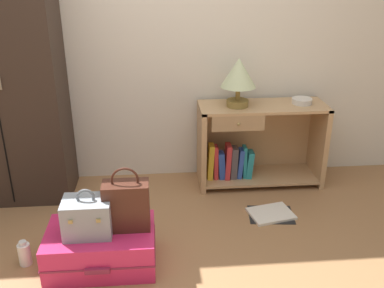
{
  "coord_description": "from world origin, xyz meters",
  "views": [
    {
      "loc": [
        -0.02,
        -1.98,
        1.74
      ],
      "look_at": [
        0.22,
        0.8,
        0.55
      ],
      "focal_mm": 41.03,
      "sensor_mm": 36.0,
      "label": 1
    }
  ],
  "objects_px": {
    "table_lamp": "(239,75)",
    "suitcase_large": "(101,247)",
    "wardrobe": "(3,75)",
    "bowl": "(302,101)",
    "bookshelf": "(254,144)",
    "train_case": "(88,217)",
    "open_book_on_floor": "(271,214)",
    "bottle": "(25,254)",
    "handbag": "(126,205)"
  },
  "relations": [
    {
      "from": "train_case",
      "to": "open_book_on_floor",
      "type": "relative_size",
      "value": 0.84
    },
    {
      "from": "bookshelf",
      "to": "train_case",
      "type": "relative_size",
      "value": 3.42
    },
    {
      "from": "wardrobe",
      "to": "bowl",
      "type": "height_order",
      "value": "wardrobe"
    },
    {
      "from": "bookshelf",
      "to": "suitcase_large",
      "type": "bearing_deg",
      "value": -139.01
    },
    {
      "from": "bowl",
      "to": "train_case",
      "type": "bearing_deg",
      "value": -147.07
    },
    {
      "from": "wardrobe",
      "to": "bowl",
      "type": "distance_m",
      "value": 2.24
    },
    {
      "from": "table_lamp",
      "to": "open_book_on_floor",
      "type": "relative_size",
      "value": 1.07
    },
    {
      "from": "wardrobe",
      "to": "bottle",
      "type": "distance_m",
      "value": 1.3
    },
    {
      "from": "bookshelf",
      "to": "bottle",
      "type": "bearing_deg",
      "value": -149.37
    },
    {
      "from": "bowl",
      "to": "open_book_on_floor",
      "type": "height_order",
      "value": "bowl"
    },
    {
      "from": "bowl",
      "to": "bottle",
      "type": "relative_size",
      "value": 0.95
    },
    {
      "from": "bowl",
      "to": "open_book_on_floor",
      "type": "bearing_deg",
      "value": -122.24
    },
    {
      "from": "table_lamp",
      "to": "bottle",
      "type": "xyz_separation_m",
      "value": [
        -1.46,
        -0.93,
        -0.84
      ]
    },
    {
      "from": "suitcase_large",
      "to": "open_book_on_floor",
      "type": "distance_m",
      "value": 1.26
    },
    {
      "from": "wardrobe",
      "to": "train_case",
      "type": "bearing_deg",
      "value": -55.64
    },
    {
      "from": "wardrobe",
      "to": "bookshelf",
      "type": "distance_m",
      "value": 1.97
    },
    {
      "from": "bottle",
      "to": "open_book_on_floor",
      "type": "distance_m",
      "value": 1.69
    },
    {
      "from": "bowl",
      "to": "train_case",
      "type": "xyz_separation_m",
      "value": [
        -1.56,
        -1.01,
        -0.34
      ]
    },
    {
      "from": "wardrobe",
      "to": "open_book_on_floor",
      "type": "relative_size",
      "value": 5.52
    },
    {
      "from": "bowl",
      "to": "train_case",
      "type": "distance_m",
      "value": 1.89
    },
    {
      "from": "suitcase_large",
      "to": "bookshelf",
      "type": "bearing_deg",
      "value": 40.99
    },
    {
      "from": "bowl",
      "to": "table_lamp",
      "type": "bearing_deg",
      "value": -177.63
    },
    {
      "from": "suitcase_large",
      "to": "open_book_on_floor",
      "type": "bearing_deg",
      "value": 21.34
    },
    {
      "from": "suitcase_large",
      "to": "bottle",
      "type": "bearing_deg",
      "value": 175.27
    },
    {
      "from": "wardrobe",
      "to": "bowl",
      "type": "bearing_deg",
      "value": 1.0
    },
    {
      "from": "bookshelf",
      "to": "open_book_on_floor",
      "type": "bearing_deg",
      "value": -87.64
    },
    {
      "from": "table_lamp",
      "to": "suitcase_large",
      "type": "relative_size",
      "value": 0.58
    },
    {
      "from": "table_lamp",
      "to": "suitcase_large",
      "type": "xyz_separation_m",
      "value": [
        -0.99,
        -0.97,
        -0.8
      ]
    },
    {
      "from": "train_case",
      "to": "bottle",
      "type": "relative_size",
      "value": 1.78
    },
    {
      "from": "bowl",
      "to": "bottle",
      "type": "xyz_separation_m",
      "value": [
        -1.98,
        -0.95,
        -0.62
      ]
    },
    {
      "from": "bookshelf",
      "to": "train_case",
      "type": "xyz_separation_m",
      "value": [
        -1.2,
        -1.02,
        0.02
      ]
    },
    {
      "from": "handbag",
      "to": "wardrobe",
      "type": "bearing_deg",
      "value": 133.71
    },
    {
      "from": "wardrobe",
      "to": "train_case",
      "type": "height_order",
      "value": "wardrobe"
    },
    {
      "from": "bowl",
      "to": "train_case",
      "type": "relative_size",
      "value": 0.54
    },
    {
      "from": "train_case",
      "to": "bookshelf",
      "type": "bearing_deg",
      "value": 40.25
    },
    {
      "from": "suitcase_large",
      "to": "train_case",
      "type": "xyz_separation_m",
      "value": [
        -0.06,
        -0.02,
        0.23
      ]
    },
    {
      "from": "bookshelf",
      "to": "bottle",
      "type": "relative_size",
      "value": 6.07
    },
    {
      "from": "table_lamp",
      "to": "handbag",
      "type": "bearing_deg",
      "value": -130.91
    },
    {
      "from": "bottle",
      "to": "open_book_on_floor",
      "type": "xyz_separation_m",
      "value": [
        1.64,
        0.42,
        -0.07
      ]
    },
    {
      "from": "wardrobe",
      "to": "bottle",
      "type": "xyz_separation_m",
      "value": [
        0.25,
        -0.91,
        -0.89
      ]
    },
    {
      "from": "bowl",
      "to": "handbag",
      "type": "xyz_separation_m",
      "value": [
        -1.34,
        -0.97,
        -0.3
      ]
    },
    {
      "from": "table_lamp",
      "to": "bowl",
      "type": "height_order",
      "value": "table_lamp"
    },
    {
      "from": "handbag",
      "to": "open_book_on_floor",
      "type": "relative_size",
      "value": 1.14
    },
    {
      "from": "bookshelf",
      "to": "bowl",
      "type": "height_order",
      "value": "bowl"
    },
    {
      "from": "suitcase_large",
      "to": "handbag",
      "type": "distance_m",
      "value": 0.32
    },
    {
      "from": "handbag",
      "to": "train_case",
      "type": "bearing_deg",
      "value": -169.0
    },
    {
      "from": "handbag",
      "to": "bottle",
      "type": "distance_m",
      "value": 0.71
    },
    {
      "from": "handbag",
      "to": "suitcase_large",
      "type": "bearing_deg",
      "value": -173.05
    },
    {
      "from": "bowl",
      "to": "bottle",
      "type": "distance_m",
      "value": 2.28
    },
    {
      "from": "bowl",
      "to": "handbag",
      "type": "distance_m",
      "value": 1.68
    }
  ]
}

